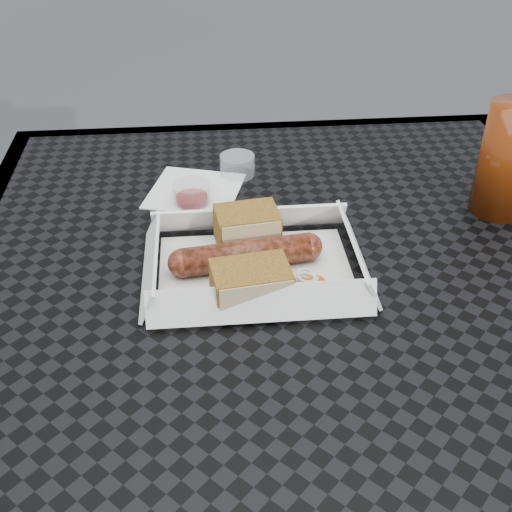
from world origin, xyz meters
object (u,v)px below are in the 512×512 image
at_px(patio_table, 289,310).
at_px(food_tray, 255,271).
at_px(drink_glass, 507,160).
at_px(bratwurst, 246,255).

distance_m(patio_table, food_tray, 0.09).
height_order(patio_table, drink_glass, drink_glass).
height_order(bratwurst, drink_glass, drink_glass).
xyz_separation_m(patio_table, drink_glass, (0.29, 0.09, 0.15)).
height_order(food_tray, drink_glass, drink_glass).
distance_m(patio_table, bratwurst, 0.11).
distance_m(food_tray, bratwurst, 0.02).
bearing_deg(patio_table, food_tray, -158.70).
relative_size(patio_table, food_tray, 3.64).
relative_size(food_tray, bratwurst, 1.23).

